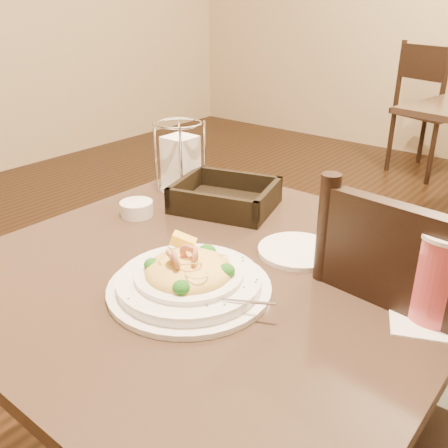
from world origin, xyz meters
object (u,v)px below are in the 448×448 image
Objects in this scene: bread_basket at (225,199)px; drink_glass at (441,277)px; butter_ramekin at (137,209)px; dining_chair_near at (425,384)px; side_plate at (297,251)px; main_table at (218,357)px; napkin_caddy at (181,162)px; dining_chair_far at (429,106)px; pasta_bowl at (189,278)px.

drink_glass is at bearing -15.13° from bread_basket.
butter_ramekin is (-0.69, -0.02, -0.06)m from drink_glass.
dining_chair_near is 5.76× the size of side_plate.
side_plate is at bearing 10.59° from butter_ramekin.
main_table is 0.38m from bread_basket.
dining_chair_near is 0.78m from napkin_caddy.
dining_chair_near reaches higher than bread_basket.
napkin_caddy is (0.21, -2.73, 0.31)m from dining_chair_far.
bread_basket is 0.28m from side_plate.
butter_ramekin is (-0.30, 0.06, 0.25)m from main_table.
pasta_bowl is 1.71× the size of napkin_caddy.
drink_glass is at bearing -13.21° from napkin_caddy.
main_table is 3.03m from dining_chair_far.
pasta_bowl reaches higher than bread_basket.
bread_basket is 1.73× the size of side_plate.
dining_chair_near reaches higher than pasta_bowl.
side_plate is at bearing 17.38° from dining_chair_near.
side_plate is (0.43, -0.12, -0.08)m from napkin_caddy.
dining_chair_far is 2.79m from bread_basket.
dining_chair_near is (0.38, 0.20, -0.00)m from main_table.
pasta_bowl is 0.41m from drink_glass.
bread_basket is at bearing 160.08° from side_plate.
pasta_bowl is 4.09× the size of butter_ramekin.
bread_basket is (0.37, -2.75, 0.25)m from dining_chair_far.
dining_chair_near reaches higher than main_table.
bread_basket is (-0.19, 0.34, -0.00)m from pasta_bowl.
main_table is 0.28m from pasta_bowl.
dining_chair_far is 3.06m from drink_glass.
pasta_bowl is at bearing -107.16° from side_plate.
dining_chair_far is (-0.54, 2.98, -0.00)m from main_table.
napkin_caddy is 1.17× the size of side_plate.
side_plate is (0.64, -2.85, 0.23)m from dining_chair_far.
dining_chair_far reaches higher than napkin_caddy.
pasta_bowl is at bearing -45.13° from napkin_caddy.
dining_chair_near is at bearing -4.57° from napkin_caddy.
napkin_caddy is at bearing 134.87° from pasta_bowl.
dining_chair_far is 11.85× the size of butter_ramekin.
napkin_caddy is (-0.36, 0.36, 0.05)m from pasta_bowl.
drink_glass is 1.12× the size of side_plate.
main_table is 0.52m from napkin_caddy.
butter_ramekin is (-0.40, -0.07, 0.01)m from side_plate.
bread_basket is (-0.56, 0.15, -0.05)m from drink_glass.
napkin_caddy reaches higher than bread_basket.
pasta_bowl is (0.57, -3.09, 0.26)m from dining_chair_far.
dining_chair_near reaches higher than side_plate.
side_plate is at bearing -19.92° from bread_basket.
dining_chair_near is at bearing 127.71° from dining_chair_far.
dining_chair_near reaches higher than drink_glass.
bread_basket is at bearing 164.87° from drink_glass.
side_plate is (-0.28, -0.06, 0.23)m from dining_chair_near.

